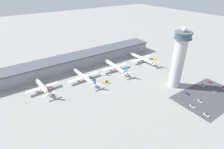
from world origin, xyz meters
TOP-DOWN VIEW (x-y plane):
  - ground_plane at (0.00, 0.00)m, footprint 1000.00×1000.00m
  - terminal_building at (0.00, 70.00)m, footprint 221.51×25.00m
  - control_tower at (65.14, -29.46)m, footprint 16.26×16.26m
  - parking_lot_surface at (75.65, -60.86)m, footprint 64.00×40.00m
  - airplane_gate_alpha at (-48.88, 35.70)m, footprint 31.47×33.84m
  - airplane_gate_bravo at (-6.58, 31.96)m, footprint 36.25×45.87m
  - airplane_gate_charlie at (34.75, 31.49)m, footprint 34.09×44.85m
  - airplane_gate_delta at (78.64, 32.16)m, footprint 32.89×44.69m
  - service_truck_catering at (0.69, 28.60)m, footprint 5.86×7.56m
  - service_truck_fuel at (19.13, 27.93)m, footprint 7.82×6.52m
  - service_truck_baggage at (10.11, 13.94)m, footprint 6.32×6.96m
  - car_red_hatchback at (62.48, -47.07)m, footprint 1.79×4.33m
  - car_black_suv at (62.45, -61.12)m, footprint 1.94×4.35m
  - car_blue_compact at (88.75, -47.08)m, footprint 1.88×4.62m
  - car_maroon_suv at (88.05, -61.00)m, footprint 1.85×4.24m
  - car_white_wagon at (50.39, -61.20)m, footprint 1.95×4.64m
  - car_navy_sedan at (100.79, -47.84)m, footprint 2.00×4.09m
  - car_green_van at (49.86, -74.21)m, footprint 1.90×4.51m
  - car_grey_coupe at (101.58, -60.92)m, footprint 1.79×4.40m

SIDE VIEW (x-z plane):
  - ground_plane at x=0.00m, z-range 0.00..0.00m
  - parking_lot_surface at x=75.65m, z-range 0.00..0.01m
  - car_grey_coupe at x=101.58m, z-range -0.16..1.21m
  - car_black_suv at x=62.45m, z-range -0.16..1.23m
  - car_white_wagon at x=50.39m, z-range -0.16..1.28m
  - car_green_van at x=49.86m, z-range -0.16..1.28m
  - car_navy_sedan at x=100.79m, z-range -0.17..1.36m
  - car_maroon_suv at x=88.05m, z-range -0.17..1.37m
  - car_red_hatchback at x=62.48m, z-range -0.18..1.41m
  - car_blue_compact at x=88.75m, z-range -0.18..1.42m
  - service_truck_fuel at x=19.13m, z-range -0.38..2.07m
  - service_truck_baggage at x=10.11m, z-range -0.39..2.10m
  - service_truck_catering at x=0.69m, z-range -0.48..2.69m
  - airplane_gate_bravo at x=-6.58m, z-range -1.90..10.13m
  - airplane_gate_alpha at x=-48.88m, z-range -2.28..11.20m
  - airplane_gate_delta at x=78.64m, z-range -2.06..11.31m
  - airplane_gate_charlie at x=34.75m, z-range -2.32..12.05m
  - terminal_building at x=0.00m, z-range 0.10..14.39m
  - control_tower at x=65.14m, z-range 0.17..60.39m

